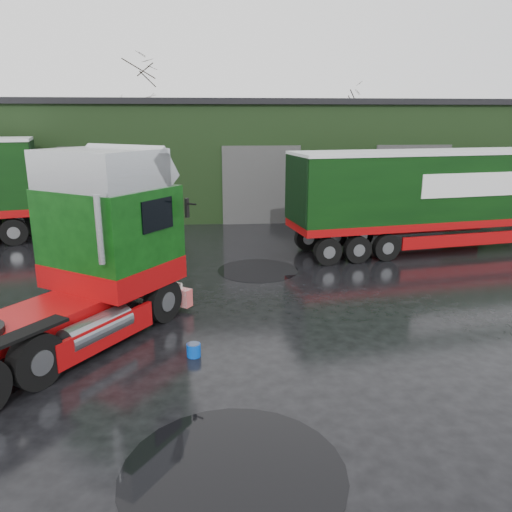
{
  "coord_description": "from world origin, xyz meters",
  "views": [
    {
      "loc": [
        -0.7,
        -11.61,
        5.35
      ],
      "look_at": [
        0.54,
        1.49,
        1.7
      ],
      "focal_mm": 35.0,
      "sensor_mm": 36.0,
      "label": 1
    }
  ],
  "objects_px": {
    "hero_tractor": "(43,255)",
    "tree_back_a": "(140,126)",
    "warehouse": "(251,154)",
    "lorry_right": "(435,201)",
    "wash_bucket": "(194,350)",
    "tree_back_b": "(337,138)"
  },
  "relations": [
    {
      "from": "warehouse",
      "to": "tree_back_b",
      "type": "relative_size",
      "value": 4.32
    },
    {
      "from": "wash_bucket",
      "to": "warehouse",
      "type": "bearing_deg",
      "value": 81.47
    },
    {
      "from": "hero_tractor",
      "to": "tree_back_a",
      "type": "relative_size",
      "value": 0.79
    },
    {
      "from": "tree_back_a",
      "to": "tree_back_b",
      "type": "height_order",
      "value": "tree_back_a"
    },
    {
      "from": "lorry_right",
      "to": "warehouse",
      "type": "bearing_deg",
      "value": -160.32
    },
    {
      "from": "warehouse",
      "to": "hero_tractor",
      "type": "relative_size",
      "value": 4.32
    },
    {
      "from": "warehouse",
      "to": "tree_back_b",
      "type": "distance_m",
      "value": 12.82
    },
    {
      "from": "lorry_right",
      "to": "tree_back_b",
      "type": "xyz_separation_m",
      "value": [
        1.42,
        22.01,
        1.68
      ]
    },
    {
      "from": "lorry_right",
      "to": "tree_back_b",
      "type": "bearing_deg",
      "value": 167.27
    },
    {
      "from": "warehouse",
      "to": "hero_tractor",
      "type": "bearing_deg",
      "value": -107.81
    },
    {
      "from": "hero_tractor",
      "to": "lorry_right",
      "type": "relative_size",
      "value": 0.48
    },
    {
      "from": "lorry_right",
      "to": "tree_back_b",
      "type": "distance_m",
      "value": 22.12
    },
    {
      "from": "warehouse",
      "to": "tree_back_a",
      "type": "relative_size",
      "value": 3.41
    },
    {
      "from": "warehouse",
      "to": "wash_bucket",
      "type": "xyz_separation_m",
      "value": [
        -3.14,
        -20.97,
        -3.0
      ]
    },
    {
      "from": "warehouse",
      "to": "lorry_right",
      "type": "relative_size",
      "value": 2.06
    },
    {
      "from": "lorry_right",
      "to": "tree_back_b",
      "type": "height_order",
      "value": "tree_back_b"
    },
    {
      "from": "hero_tractor",
      "to": "wash_bucket",
      "type": "relative_size",
      "value": 22.96
    },
    {
      "from": "tree_back_b",
      "to": "lorry_right",
      "type": "bearing_deg",
      "value": -93.68
    },
    {
      "from": "hero_tractor",
      "to": "warehouse",
      "type": "bearing_deg",
      "value": 106.95
    },
    {
      "from": "hero_tractor",
      "to": "tree_back_b",
      "type": "xyz_separation_m",
      "value": [
        14.5,
        30.24,
        1.42
      ]
    },
    {
      "from": "hero_tractor",
      "to": "wash_bucket",
      "type": "distance_m",
      "value": 4.07
    },
    {
      "from": "warehouse",
      "to": "tree_back_b",
      "type": "bearing_deg",
      "value": 51.34
    }
  ]
}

